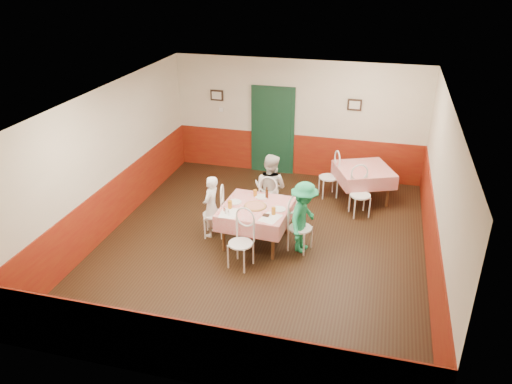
% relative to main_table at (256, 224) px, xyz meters
% --- Properties ---
extents(floor, '(7.00, 7.00, 0.00)m').
position_rel_main_table_xyz_m(floor, '(0.13, -0.06, -0.38)').
color(floor, black).
rests_on(floor, ground).
extents(ceiling, '(7.00, 7.00, 0.00)m').
position_rel_main_table_xyz_m(ceiling, '(0.13, -0.06, 2.42)').
color(ceiling, white).
rests_on(ceiling, back_wall).
extents(back_wall, '(6.00, 0.10, 2.80)m').
position_rel_main_table_xyz_m(back_wall, '(0.13, 3.44, 1.02)').
color(back_wall, beige).
rests_on(back_wall, ground).
extents(front_wall, '(6.00, 0.10, 2.80)m').
position_rel_main_table_xyz_m(front_wall, '(0.13, -3.56, 1.02)').
color(front_wall, beige).
rests_on(front_wall, ground).
extents(left_wall, '(0.10, 7.00, 2.80)m').
position_rel_main_table_xyz_m(left_wall, '(-2.87, -0.06, 1.02)').
color(left_wall, beige).
rests_on(left_wall, ground).
extents(right_wall, '(0.10, 7.00, 2.80)m').
position_rel_main_table_xyz_m(right_wall, '(3.13, -0.06, 1.02)').
color(right_wall, beige).
rests_on(right_wall, ground).
extents(wainscot_back, '(6.00, 0.03, 1.00)m').
position_rel_main_table_xyz_m(wainscot_back, '(0.13, 3.43, 0.12)').
color(wainscot_back, maroon).
rests_on(wainscot_back, ground).
extents(wainscot_front, '(6.00, 0.03, 1.00)m').
position_rel_main_table_xyz_m(wainscot_front, '(0.13, -3.54, 0.12)').
color(wainscot_front, maroon).
rests_on(wainscot_front, ground).
extents(wainscot_left, '(0.03, 7.00, 1.00)m').
position_rel_main_table_xyz_m(wainscot_left, '(-2.86, -0.06, 0.12)').
color(wainscot_left, maroon).
rests_on(wainscot_left, ground).
extents(wainscot_right, '(0.03, 7.00, 1.00)m').
position_rel_main_table_xyz_m(wainscot_right, '(3.11, -0.06, 0.12)').
color(wainscot_right, maroon).
rests_on(wainscot_right, ground).
extents(door, '(0.96, 0.06, 2.10)m').
position_rel_main_table_xyz_m(door, '(-0.47, 3.39, 0.68)').
color(door, black).
rests_on(door, ground).
extents(picture_left, '(0.32, 0.03, 0.26)m').
position_rel_main_table_xyz_m(picture_left, '(-1.87, 3.39, 1.48)').
color(picture_left, black).
rests_on(picture_left, back_wall).
extents(picture_right, '(0.32, 0.03, 0.26)m').
position_rel_main_table_xyz_m(picture_right, '(1.43, 3.39, 1.48)').
color(picture_right, black).
rests_on(picture_right, back_wall).
extents(thermostat, '(0.10, 0.03, 0.10)m').
position_rel_main_table_xyz_m(thermostat, '(-1.77, 3.39, 1.12)').
color(thermostat, white).
rests_on(thermostat, back_wall).
extents(main_table, '(1.29, 1.29, 0.77)m').
position_rel_main_table_xyz_m(main_table, '(0.00, 0.00, 0.00)').
color(main_table, red).
rests_on(main_table, ground).
extents(second_table, '(1.47, 1.47, 0.77)m').
position_rel_main_table_xyz_m(second_table, '(1.81, 2.35, 0.00)').
color(second_table, red).
rests_on(second_table, ground).
extents(chair_left, '(0.50, 0.50, 0.90)m').
position_rel_main_table_xyz_m(chair_left, '(-0.85, 0.05, 0.08)').
color(chair_left, white).
rests_on(chair_left, ground).
extents(chair_right, '(0.52, 0.52, 0.90)m').
position_rel_main_table_xyz_m(chair_right, '(0.85, -0.05, 0.08)').
color(chair_right, white).
rests_on(chair_right, ground).
extents(chair_far, '(0.45, 0.45, 0.90)m').
position_rel_main_table_xyz_m(chair_far, '(0.05, 0.85, 0.08)').
color(chair_far, white).
rests_on(chair_far, ground).
extents(chair_near, '(0.51, 0.51, 0.90)m').
position_rel_main_table_xyz_m(chair_near, '(-0.05, -0.85, 0.08)').
color(chair_near, white).
rests_on(chair_near, ground).
extents(chair_second_a, '(0.55, 0.55, 0.90)m').
position_rel_main_table_xyz_m(chair_second_a, '(1.06, 2.35, 0.08)').
color(chair_second_a, white).
rests_on(chair_second_a, ground).
extents(chair_second_b, '(0.55, 0.55, 0.90)m').
position_rel_main_table_xyz_m(chair_second_b, '(1.81, 1.60, 0.08)').
color(chair_second_b, white).
rests_on(chair_second_b, ground).
extents(pizza, '(0.42, 0.42, 0.03)m').
position_rel_main_table_xyz_m(pizza, '(-0.01, -0.02, 0.40)').
color(pizza, '#B74723').
rests_on(pizza, main_table).
extents(plate_left, '(0.26, 0.26, 0.01)m').
position_rel_main_table_xyz_m(plate_left, '(-0.43, 0.05, 0.39)').
color(plate_left, white).
rests_on(plate_left, main_table).
extents(plate_right, '(0.26, 0.26, 0.01)m').
position_rel_main_table_xyz_m(plate_right, '(0.43, -0.02, 0.39)').
color(plate_right, white).
rests_on(plate_right, main_table).
extents(plate_far, '(0.26, 0.26, 0.01)m').
position_rel_main_table_xyz_m(plate_far, '(0.01, 0.40, 0.39)').
color(plate_far, white).
rests_on(plate_far, main_table).
extents(glass_a, '(0.09, 0.09, 0.15)m').
position_rel_main_table_xyz_m(glass_a, '(-0.44, -0.20, 0.46)').
color(glass_a, '#BF7219').
rests_on(glass_a, main_table).
extents(glass_b, '(0.08, 0.08, 0.14)m').
position_rel_main_table_xyz_m(glass_b, '(0.38, -0.23, 0.45)').
color(glass_b, '#BF7219').
rests_on(glass_b, main_table).
extents(glass_c, '(0.08, 0.08, 0.13)m').
position_rel_main_table_xyz_m(glass_c, '(-0.12, 0.40, 0.45)').
color(glass_c, '#BF7219').
rests_on(glass_c, main_table).
extents(beer_bottle, '(0.06, 0.06, 0.20)m').
position_rel_main_table_xyz_m(beer_bottle, '(0.11, 0.38, 0.49)').
color(beer_bottle, '#381C0A').
rests_on(beer_bottle, main_table).
extents(shaker_a, '(0.04, 0.04, 0.09)m').
position_rel_main_table_xyz_m(shaker_a, '(-0.45, -0.42, 0.43)').
color(shaker_a, silver).
rests_on(shaker_a, main_table).
extents(shaker_b, '(0.04, 0.04, 0.09)m').
position_rel_main_table_xyz_m(shaker_b, '(-0.39, -0.46, 0.43)').
color(shaker_b, silver).
rests_on(shaker_b, main_table).
extents(shaker_c, '(0.04, 0.04, 0.09)m').
position_rel_main_table_xyz_m(shaker_c, '(-0.50, -0.33, 0.43)').
color(shaker_c, '#B23319').
rests_on(shaker_c, main_table).
extents(menu_left, '(0.33, 0.42, 0.00)m').
position_rel_main_table_xyz_m(menu_left, '(-0.40, -0.39, 0.39)').
color(menu_left, white).
rests_on(menu_left, main_table).
extents(menu_right, '(0.40, 0.47, 0.00)m').
position_rel_main_table_xyz_m(menu_right, '(0.36, -0.38, 0.39)').
color(menu_right, white).
rests_on(menu_right, main_table).
extents(wallet, '(0.12, 0.10, 0.02)m').
position_rel_main_table_xyz_m(wallet, '(0.27, -0.31, 0.40)').
color(wallet, black).
rests_on(wallet, main_table).
extents(diner_left, '(0.36, 0.49, 1.22)m').
position_rel_main_table_xyz_m(diner_left, '(-0.90, 0.06, 0.24)').
color(diner_left, gray).
rests_on(diner_left, ground).
extents(diner_far, '(0.81, 0.70, 1.44)m').
position_rel_main_table_xyz_m(diner_far, '(0.06, 0.90, 0.35)').
color(diner_far, gray).
rests_on(diner_far, ground).
extents(diner_right, '(0.65, 0.95, 1.36)m').
position_rel_main_table_xyz_m(diner_right, '(0.90, -0.06, 0.30)').
color(diner_right, gray).
rests_on(diner_right, ground).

